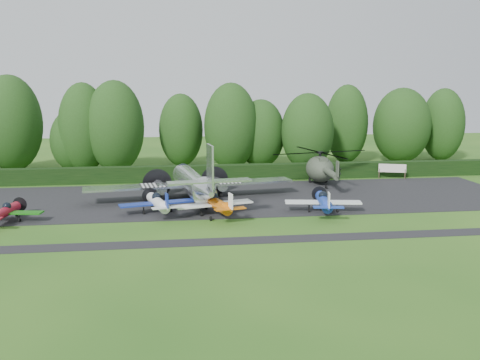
{
  "coord_description": "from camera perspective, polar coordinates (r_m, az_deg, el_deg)",
  "views": [
    {
      "loc": [
        -2.87,
        -46.13,
        12.16
      ],
      "look_at": [
        4.25,
        7.13,
        2.5
      ],
      "focal_mm": 40.0,
      "sensor_mm": 36.0,
      "label": 1
    }
  ],
  "objects": [
    {
      "name": "tree_4",
      "position": [
        87.09,
        16.86,
        5.58
      ],
      "size": [
        8.84,
        8.84,
        11.65
      ],
      "color": "black",
      "rests_on": "ground"
    },
    {
      "name": "ground",
      "position": [
        47.79,
        -3.93,
        -4.57
      ],
      "size": [
        160.0,
        160.0,
        0.0
      ],
      "primitive_type": "plane",
      "color": "#225016",
      "rests_on": "ground"
    },
    {
      "name": "tree_7",
      "position": [
        81.53,
        -23.26,
        5.56
      ],
      "size": [
        8.55,
        8.55,
        13.52
      ],
      "color": "black",
      "rests_on": "ground"
    },
    {
      "name": "tree_6",
      "position": [
        79.15,
        -17.41,
        4.04
      ],
      "size": [
        6.25,
        6.25,
        8.65
      ],
      "color": "black",
      "rests_on": "ground"
    },
    {
      "name": "tree_0",
      "position": [
        77.04,
        7.2,
        5.13
      ],
      "size": [
        7.47,
        7.47,
        10.95
      ],
      "color": "black",
      "rests_on": "ground"
    },
    {
      "name": "light_plane_blue",
      "position": [
        51.48,
        8.91,
        -2.27
      ],
      "size": [
        7.26,
        7.63,
        2.79
      ],
      "rotation": [
        0.0,
        0.0,
        0.17
      ],
      "color": "#1B38A2",
      "rests_on": "ground"
    },
    {
      "name": "transport_plane",
      "position": [
        55.85,
        -5.05,
        -0.34
      ],
      "size": [
        22.29,
        17.09,
        7.14
      ],
      "rotation": [
        0.0,
        0.0,
        -0.14
      ],
      "color": "silver",
      "rests_on": "ground"
    },
    {
      "name": "tree_8",
      "position": [
        84.86,
        11.31,
        5.87
      ],
      "size": [
        6.55,
        6.55,
        12.15
      ],
      "color": "black",
      "rests_on": "ground"
    },
    {
      "name": "tree_2",
      "position": [
        76.76,
        -0.98,
        5.73
      ],
      "size": [
        7.71,
        7.71,
        12.41
      ],
      "color": "black",
      "rests_on": "ground"
    },
    {
      "name": "tree_9",
      "position": [
        80.32,
        -6.31,
        5.3
      ],
      "size": [
        6.52,
        6.52,
        10.82
      ],
      "color": "black",
      "rests_on": "ground"
    },
    {
      "name": "tree_5",
      "position": [
        91.91,
        20.82,
        5.54
      ],
      "size": [
        6.76,
        6.76,
        11.56
      ],
      "color": "black",
      "rests_on": "ground"
    },
    {
      "name": "light_plane_orange",
      "position": [
        49.95,
        -2.57,
        -2.5
      ],
      "size": [
        7.48,
        7.87,
        2.87
      ],
      "rotation": [
        0.0,
        0.0,
        -0.27
      ],
      "color": "#D05F0C",
      "rests_on": "ground"
    },
    {
      "name": "hedgerow",
      "position": [
        68.28,
        -5.08,
        -0.11
      ],
      "size": [
        90.0,
        1.6,
        2.0
      ],
      "primitive_type": "cube",
      "color": "black",
      "rests_on": "ground"
    },
    {
      "name": "tree_11",
      "position": [
        77.74,
        -16.34,
        5.39
      ],
      "size": [
        6.88,
        6.88,
        12.45
      ],
      "color": "black",
      "rests_on": "ground"
    },
    {
      "name": "apron",
      "position": [
        57.5,
        -4.58,
        -2.05
      ],
      "size": [
        70.0,
        18.0,
        0.01
      ],
      "primitive_type": "cube",
      "color": "black",
      "rests_on": "ground"
    },
    {
      "name": "light_plane_red",
      "position": [
        51.72,
        -23.83,
        -3.14
      ],
      "size": [
        6.33,
        6.66,
        2.43
      ],
      "rotation": [
        0.0,
        0.0,
        0.15
      ],
      "color": "maroon",
      "rests_on": "ground"
    },
    {
      "name": "sign_board",
      "position": [
        72.09,
        15.93,
        1.15
      ],
      "size": [
        3.47,
        0.13,
        1.95
      ],
      "rotation": [
        0.0,
        0.0,
        0.33
      ],
      "color": "#3F3326",
      "rests_on": "ground"
    },
    {
      "name": "light_plane_white",
      "position": [
        51.2,
        -8.75,
        -2.37
      ],
      "size": [
        7.06,
        7.42,
        2.71
      ],
      "rotation": [
        0.0,
        0.0,
        -0.25
      ],
      "color": "silver",
      "rests_on": "ground"
    },
    {
      "name": "taxiway_verge",
      "position": [
        42.03,
        -3.39,
        -6.64
      ],
      "size": [
        70.0,
        2.0,
        0.0
      ],
      "primitive_type": "cube",
      "color": "black",
      "rests_on": "ground"
    },
    {
      "name": "tree_1",
      "position": [
        78.55,
        2.22,
        4.96
      ],
      "size": [
        7.02,
        7.02,
        10.03
      ],
      "color": "black",
      "rests_on": "ground"
    },
    {
      "name": "helicopter",
      "position": [
        66.29,
        8.54,
        1.41
      ],
      "size": [
        12.57,
        14.72,
        4.05
      ],
      "rotation": [
        0.0,
        0.0,
        0.05
      ],
      "color": "#353D2F",
      "rests_on": "ground"
    },
    {
      "name": "tree_10",
      "position": [
        76.29,
        -13.17,
        5.57
      ],
      "size": [
        7.96,
        7.96,
        12.76
      ],
      "color": "black",
      "rests_on": "ground"
    }
  ]
}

